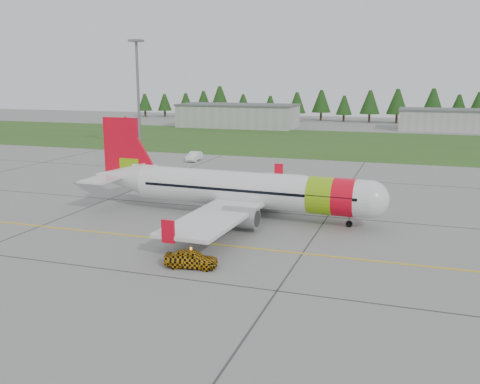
% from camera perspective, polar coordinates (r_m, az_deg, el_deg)
% --- Properties ---
extents(ground, '(320.00, 320.00, 0.00)m').
position_cam_1_polar(ground, '(39.11, -10.53, -8.55)').
color(ground, gray).
rests_on(ground, ground).
extents(aircraft, '(31.45, 28.94, 9.53)m').
position_cam_1_polar(aircraft, '(53.02, 0.26, 0.25)').
color(aircraft, silver).
rests_on(aircraft, ground).
extents(follow_me_car, '(1.56, 1.77, 3.96)m').
position_cam_1_polar(follow_me_car, '(39.19, -5.28, -5.29)').
color(follow_me_car, '#EAA10D').
rests_on(follow_me_car, ground).
extents(service_van, '(1.72, 1.63, 4.61)m').
position_cam_1_polar(service_van, '(89.40, -4.93, 4.80)').
color(service_van, white).
rests_on(service_van, ground).
extents(grass_strip, '(320.00, 50.00, 0.03)m').
position_cam_1_polar(grass_strip, '(116.07, 9.45, 5.23)').
color(grass_strip, '#30561E').
rests_on(grass_strip, ground).
extents(taxi_guideline, '(120.00, 0.25, 0.02)m').
position_cam_1_polar(taxi_guideline, '(45.85, -5.69, -5.26)').
color(taxi_guideline, gold).
rests_on(taxi_guideline, ground).
extents(hangar_west, '(32.00, 14.00, 6.00)m').
position_cam_1_polar(hangar_west, '(150.15, -0.22, 8.08)').
color(hangar_west, '#A8A8A3').
rests_on(hangar_west, ground).
extents(hangar_east, '(24.00, 12.00, 5.20)m').
position_cam_1_polar(hangar_east, '(150.40, 21.26, 7.12)').
color(hangar_east, '#A8A8A3').
rests_on(hangar_east, ground).
extents(floodlight_mast, '(0.50, 0.50, 20.00)m').
position_cam_1_polar(floodlight_mast, '(102.93, -10.79, 9.90)').
color(floodlight_mast, slate).
rests_on(floodlight_mast, ground).
extents(treeline, '(160.00, 8.00, 10.00)m').
position_cam_1_polar(treeline, '(171.02, 12.57, 8.96)').
color(treeline, '#1C3F14').
rests_on(treeline, ground).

